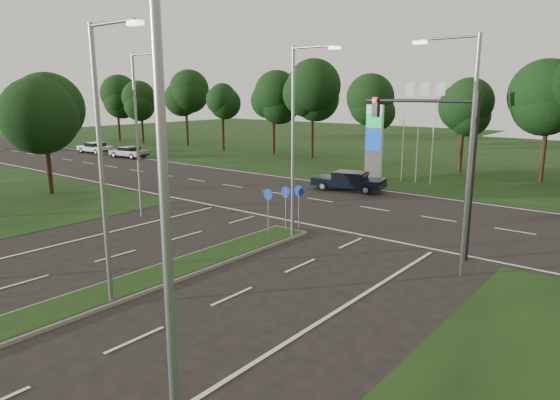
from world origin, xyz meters
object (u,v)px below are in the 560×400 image
Objects in this scene: far_car_a at (129,152)px; far_car_c at (35,146)px; navy_sedan at (349,180)px; far_car_b at (95,147)px.

far_car_a reaches higher than far_car_c.
far_car_c is at bearing 81.05° from navy_sedan.
navy_sedan reaches higher than far_car_c.
navy_sedan is at bearing -99.90° from far_car_a.
far_car_a is at bearing 76.30° from navy_sedan.
far_car_a is 1.11× the size of far_car_c.
far_car_a is 0.99× the size of far_car_b.
far_car_b reaches higher than far_car_c.
far_car_b reaches higher than far_car_a.
far_car_a is (-28.05, 1.00, -0.09)m from navy_sedan.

